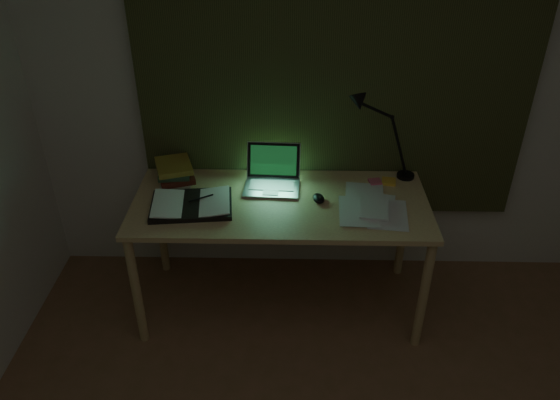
{
  "coord_description": "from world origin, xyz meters",
  "views": [
    {
      "loc": [
        -0.24,
        -0.95,
        2.32
      ],
      "look_at": [
        -0.29,
        1.45,
        0.82
      ],
      "focal_mm": 35.0,
      "sensor_mm": 36.0,
      "label": 1
    }
  ],
  "objects_px": {
    "loose_papers": "(364,207)",
    "laptop": "(271,172)",
    "open_textbook": "(191,204)",
    "desk_lamp": "(411,135)",
    "book_stack": "(175,173)",
    "desk": "(280,255)"
  },
  "relations": [
    {
      "from": "desk",
      "to": "book_stack",
      "type": "relative_size",
      "value": 7.07
    },
    {
      "from": "open_textbook",
      "to": "book_stack",
      "type": "height_order",
      "value": "book_stack"
    },
    {
      "from": "laptop",
      "to": "book_stack",
      "type": "xyz_separation_m",
      "value": [
        -0.55,
        0.07,
        -0.05
      ]
    },
    {
      "from": "book_stack",
      "to": "loose_papers",
      "type": "xyz_separation_m",
      "value": [
        1.06,
        -0.26,
        -0.05
      ]
    },
    {
      "from": "book_stack",
      "to": "laptop",
      "type": "bearing_deg",
      "value": -7.33
    },
    {
      "from": "desk",
      "to": "loose_papers",
      "type": "distance_m",
      "value": 0.59
    },
    {
      "from": "desk",
      "to": "laptop",
      "type": "height_order",
      "value": "laptop"
    },
    {
      "from": "laptop",
      "to": "desk_lamp",
      "type": "xyz_separation_m",
      "value": [
        0.78,
        0.16,
        0.16
      ]
    },
    {
      "from": "book_stack",
      "to": "desk_lamp",
      "type": "relative_size",
      "value": 0.42
    },
    {
      "from": "desk",
      "to": "laptop",
      "type": "distance_m",
      "value": 0.5
    },
    {
      "from": "desk_lamp",
      "to": "laptop",
      "type": "bearing_deg",
      "value": -161.24
    },
    {
      "from": "book_stack",
      "to": "desk_lamp",
      "type": "distance_m",
      "value": 1.35
    },
    {
      "from": "open_textbook",
      "to": "desk_lamp",
      "type": "bearing_deg",
      "value": 10.03
    },
    {
      "from": "loose_papers",
      "to": "laptop",
      "type": "bearing_deg",
      "value": 159.34
    },
    {
      "from": "desk_lamp",
      "to": "loose_papers",
      "type": "bearing_deg",
      "value": -121.4
    },
    {
      "from": "open_textbook",
      "to": "desk_lamp",
      "type": "height_order",
      "value": "desk_lamp"
    },
    {
      "from": "laptop",
      "to": "book_stack",
      "type": "bearing_deg",
      "value": 175.77
    },
    {
      "from": "book_stack",
      "to": "desk",
      "type": "bearing_deg",
      "value": -17.98
    },
    {
      "from": "book_stack",
      "to": "desk_lamp",
      "type": "bearing_deg",
      "value": 3.68
    },
    {
      "from": "laptop",
      "to": "open_textbook",
      "type": "bearing_deg",
      "value": -152.34
    },
    {
      "from": "book_stack",
      "to": "loose_papers",
      "type": "distance_m",
      "value": 1.09
    },
    {
      "from": "desk",
      "to": "open_textbook",
      "type": "bearing_deg",
      "value": -171.93
    }
  ]
}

